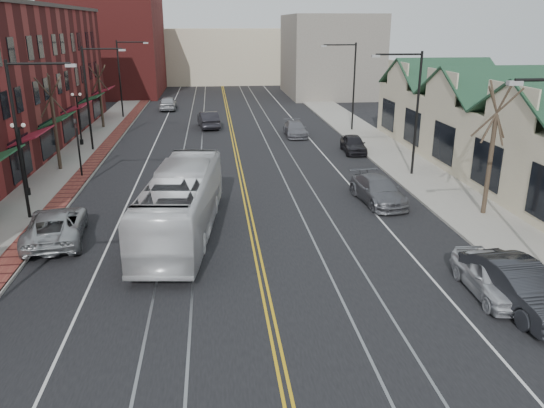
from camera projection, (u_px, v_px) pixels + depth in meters
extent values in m
cube|color=gray|center=(43.00, 195.00, 31.53)|extent=(4.00, 120.00, 0.15)
cube|color=gray|center=(430.00, 183.00, 34.06)|extent=(4.00, 120.00, 0.15)
cube|color=beige|center=(523.00, 147.00, 33.98)|extent=(8.00, 36.00, 4.60)
cube|color=maroon|center=(110.00, 44.00, 75.92)|extent=(14.00, 18.00, 14.00)
cube|color=beige|center=(221.00, 56.00, 92.52)|extent=(22.00, 14.00, 9.00)
cube|color=slate|center=(330.00, 56.00, 74.96)|extent=(12.00, 16.00, 11.00)
cylinder|color=black|center=(18.00, 142.00, 26.51)|extent=(0.16, 0.16, 8.00)
cylinder|color=black|center=(38.00, 64.00, 25.44)|extent=(3.00, 0.12, 0.12)
cube|color=#999999|center=(71.00, 65.00, 25.63)|extent=(0.50, 0.25, 0.15)
cylinder|color=black|center=(87.00, 99.00, 41.56)|extent=(0.16, 0.16, 8.00)
cylinder|color=black|center=(102.00, 49.00, 40.49)|extent=(3.00, 0.12, 0.12)
cube|color=#999999|center=(122.00, 50.00, 40.68)|extent=(0.50, 0.25, 0.15)
cylinder|color=black|center=(120.00, 79.00, 56.61)|extent=(0.16, 0.16, 8.00)
cylinder|color=black|center=(131.00, 42.00, 55.55)|extent=(3.00, 0.12, 0.12)
cube|color=#999999|center=(146.00, 43.00, 55.74)|extent=(0.50, 0.25, 0.15)
cube|color=#999999|center=(515.00, 83.00, 18.02)|extent=(0.50, 0.25, 0.15)
cylinder|color=black|center=(417.00, 115.00, 34.58)|extent=(0.16, 0.16, 8.00)
cylinder|color=black|center=(399.00, 54.00, 33.19)|extent=(3.00, 0.12, 0.12)
cube|color=#999999|center=(376.00, 56.00, 33.07)|extent=(0.50, 0.25, 0.15)
cylinder|color=black|center=(354.00, 87.00, 49.63)|extent=(0.16, 0.16, 8.00)
cylinder|color=black|center=(340.00, 45.00, 48.25)|extent=(3.00, 0.12, 0.12)
cube|color=#999999|center=(324.00, 46.00, 48.12)|extent=(0.50, 0.25, 0.15)
cylinder|color=black|center=(28.00, 192.00, 31.36)|extent=(0.28, 0.28, 0.40)
cylinder|color=black|center=(23.00, 162.00, 30.78)|extent=(0.14, 0.14, 4.00)
cube|color=black|center=(18.00, 128.00, 30.14)|extent=(0.60, 0.06, 0.06)
sphere|color=white|center=(12.00, 125.00, 30.06)|extent=(0.24, 0.24, 0.24)
sphere|color=white|center=(23.00, 125.00, 30.12)|extent=(0.24, 0.24, 0.24)
cylinder|color=black|center=(82.00, 142.00, 44.53)|extent=(0.28, 0.28, 0.40)
cylinder|color=black|center=(79.00, 121.00, 43.95)|extent=(0.14, 0.14, 4.00)
cube|color=black|center=(76.00, 96.00, 43.31)|extent=(0.60, 0.06, 0.06)
sphere|color=white|center=(72.00, 94.00, 43.23)|extent=(0.24, 0.24, 0.24)
sphere|color=white|center=(80.00, 94.00, 43.29)|extent=(0.24, 0.24, 0.24)
cylinder|color=#382B21|center=(56.00, 134.00, 36.31)|extent=(0.24, 0.24, 4.90)
cylinder|color=#382B21|center=(51.00, 96.00, 35.49)|extent=(0.58, 1.37, 2.90)
cylinder|color=#382B21|center=(51.00, 96.00, 35.49)|extent=(1.60, 0.66, 2.78)
cylinder|color=#382B21|center=(51.00, 96.00, 35.49)|extent=(0.53, 1.23, 2.96)
cylinder|color=#382B21|center=(51.00, 96.00, 35.49)|extent=(1.69, 1.03, 2.64)
cylinder|color=#382B21|center=(51.00, 96.00, 35.49)|extent=(1.78, 1.29, 2.48)
cylinder|color=#382B21|center=(101.00, 104.00, 51.42)|extent=(0.24, 0.24, 4.55)
cylinder|color=#382B21|center=(99.00, 79.00, 50.65)|extent=(0.55, 1.28, 2.69)
cylinder|color=#382B21|center=(99.00, 79.00, 50.65)|extent=(1.49, 0.62, 2.58)
cylinder|color=#382B21|center=(99.00, 79.00, 50.65)|extent=(0.50, 1.15, 2.75)
cylinder|color=#382B21|center=(99.00, 79.00, 50.65)|extent=(1.57, 0.97, 2.45)
cylinder|color=#382B21|center=(99.00, 79.00, 50.65)|extent=(1.66, 1.20, 2.30)
cylinder|color=#382B21|center=(489.00, 165.00, 27.60)|extent=(0.24, 0.24, 5.25)
cylinder|color=#382B21|center=(497.00, 113.00, 26.72)|extent=(0.61, 1.46, 3.10)
cylinder|color=#382B21|center=(497.00, 113.00, 26.72)|extent=(1.70, 0.70, 2.97)
cylinder|color=#382B21|center=(497.00, 113.00, 26.72)|extent=(0.56, 1.31, 3.17)
cylinder|color=#382B21|center=(497.00, 113.00, 26.72)|extent=(1.80, 1.10, 2.82)
cylinder|color=#382B21|center=(497.00, 113.00, 26.72)|extent=(1.90, 1.37, 2.65)
cylinder|color=black|center=(79.00, 152.00, 34.90)|extent=(0.12, 0.12, 3.20)
imported|color=black|center=(76.00, 126.00, 34.34)|extent=(0.18, 0.15, 0.90)
imported|color=white|center=(182.00, 204.00, 25.32)|extent=(4.03, 11.87, 3.24)
imported|color=#A1A5A8|center=(56.00, 226.00, 24.92)|extent=(3.26, 5.80, 1.53)
imported|color=silver|center=(492.00, 276.00, 20.00)|extent=(1.90, 4.42, 1.49)
imported|color=#232428|center=(518.00, 286.00, 19.03)|extent=(2.35, 5.25, 1.67)
imported|color=slate|center=(378.00, 190.00, 30.31)|extent=(2.56, 5.26, 1.47)
imported|color=black|center=(353.00, 144.00, 42.15)|extent=(1.89, 4.20, 1.40)
imported|color=black|center=(208.00, 120.00, 52.20)|extent=(2.32, 5.09, 1.62)
imported|color=slate|center=(295.00, 129.00, 48.35)|extent=(1.88, 4.59, 1.33)
imported|color=#A2A4A9|center=(168.00, 103.00, 63.08)|extent=(1.99, 4.84, 1.64)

